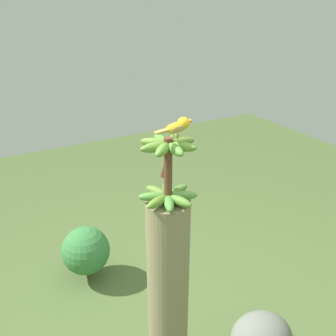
{
  "coord_description": "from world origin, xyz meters",
  "views": [
    {
      "loc": [
        -1.32,
        0.74,
        2.04
      ],
      "look_at": [
        0.0,
        0.0,
        1.35
      ],
      "focal_mm": 40.99,
      "sensor_mm": 36.0,
      "label": 1
    }
  ],
  "objects_px": {
    "tropical_shrub": "(86,251)",
    "perched_bird": "(178,126)",
    "banana_tree": "(168,302)",
    "banana_bunch": "(168,171)"
  },
  "relations": [
    {
      "from": "banana_tree",
      "to": "tropical_shrub",
      "type": "height_order",
      "value": "banana_tree"
    },
    {
      "from": "banana_tree",
      "to": "banana_bunch",
      "type": "distance_m",
      "value": 0.74
    },
    {
      "from": "banana_tree",
      "to": "banana_bunch",
      "type": "height_order",
      "value": "banana_bunch"
    },
    {
      "from": "perched_bird",
      "to": "banana_tree",
      "type": "bearing_deg",
      "value": 66.9
    },
    {
      "from": "banana_tree",
      "to": "tropical_shrub",
      "type": "distance_m",
      "value": 1.12
    },
    {
      "from": "tropical_shrub",
      "to": "banana_tree",
      "type": "bearing_deg",
      "value": -173.59
    },
    {
      "from": "tropical_shrub",
      "to": "perched_bird",
      "type": "bearing_deg",
      "value": -171.66
    },
    {
      "from": "banana_tree",
      "to": "perched_bird",
      "type": "bearing_deg",
      "value": -113.1
    },
    {
      "from": "banana_tree",
      "to": "perched_bird",
      "type": "distance_m",
      "value": 0.95
    },
    {
      "from": "banana_tree",
      "to": "tropical_shrub",
      "type": "bearing_deg",
      "value": 6.41
    }
  ]
}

